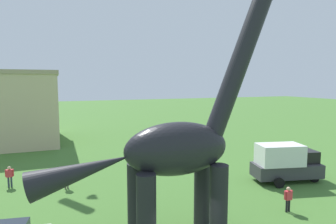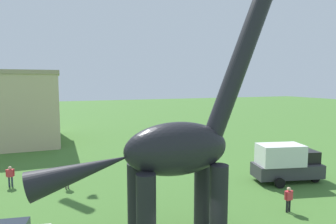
{
  "view_description": "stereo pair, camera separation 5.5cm",
  "coord_description": "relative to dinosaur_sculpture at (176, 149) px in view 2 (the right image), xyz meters",
  "views": [
    {
      "loc": [
        -5.69,
        -11.14,
        8.31
      ],
      "look_at": [
        -0.42,
        2.43,
        6.78
      ],
      "focal_mm": 30.54,
      "sensor_mm": 36.0,
      "label": 1
    },
    {
      "loc": [
        -5.64,
        -11.16,
        8.31
      ],
      "look_at": [
        -0.42,
        2.43,
        6.78
      ],
      "focal_mm": 30.54,
      "sensor_mm": 36.0,
      "label": 2
    }
  ],
  "objects": [
    {
      "name": "person_near_flyer",
      "position": [
        -5.16,
        9.73,
        -4.01
      ],
      "size": [
        0.56,
        0.25,
        1.49
      ],
      "rotation": [
        0.0,
        0.0,
        4.14
      ],
      "color": "#6B6056",
      "rests_on": "ground_plane"
    },
    {
      "name": "parked_box_truck",
      "position": [
        12.04,
        4.93,
        -3.26
      ],
      "size": [
        5.93,
        3.31,
        3.2
      ],
      "rotation": [
        0.0,
        0.0,
        -0.23
      ],
      "color": "#38383D",
      "rests_on": "ground_plane"
    },
    {
      "name": "person_photographer",
      "position": [
        7.96,
        0.38,
        -3.91
      ],
      "size": [
        0.62,
        0.27,
        1.65
      ],
      "rotation": [
        0.0,
        0.0,
        2.45
      ],
      "color": "black",
      "rests_on": "ground_plane"
    },
    {
      "name": "dinosaur_sculpture",
      "position": [
        0.0,
        0.0,
        0.0
      ],
      "size": [
        12.99,
        2.75,
        13.58
      ],
      "rotation": [
        0.0,
        0.0,
        0.56
      ],
      "color": "black",
      "rests_on": "ground_plane"
    },
    {
      "name": "person_watching_child",
      "position": [
        -9.33,
        11.77,
        -3.89
      ],
      "size": [
        0.63,
        0.28,
        1.68
      ],
      "rotation": [
        0.0,
        0.0,
        0.33
      ],
      "color": "#2D3347",
      "rests_on": "ground_plane"
    }
  ]
}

